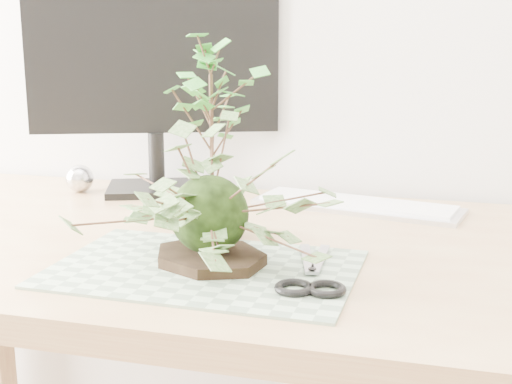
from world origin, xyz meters
The scene contains 9 objects.
desk centered at (0.01, 1.23, 0.65)m, with size 1.60×0.70×0.74m.
cutting_mat centered at (-0.06, 1.08, 0.74)m, with size 0.41×0.27×0.00m, color slate.
stone_dish centered at (-0.06, 1.11, 0.75)m, with size 0.17×0.17×0.01m, color black.
ivy_kokedama centered at (-0.06, 1.11, 0.86)m, with size 0.38×0.38×0.22m.
maple_kokedama centered at (-0.10, 1.24, 0.97)m, with size 0.19×0.19×0.33m.
keyboard centered at (0.10, 1.47, 0.75)m, with size 0.39×0.18×0.01m.
monitor centered at (-0.30, 1.51, 0.99)m, with size 0.46×0.21×0.43m.
foil_ball centered at (-0.45, 1.46, 0.77)m, with size 0.06×0.06×0.06m, color silver.
scissors centered at (0.09, 1.06, 0.75)m, with size 0.10×0.20×0.01m.
Camera 1 is at (0.25, 0.22, 1.06)m, focal length 50.00 mm.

